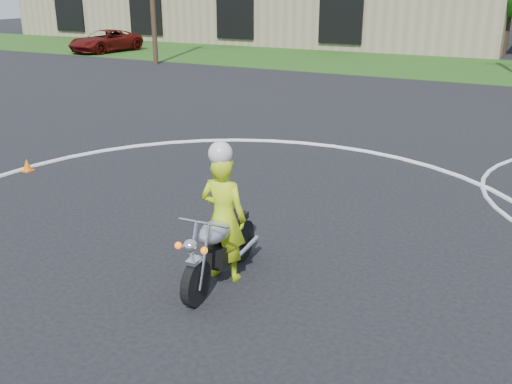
% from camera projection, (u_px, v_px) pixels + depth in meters
% --- Properties ---
extents(ground, '(120.00, 120.00, 0.00)m').
position_uv_depth(ground, '(117.00, 296.00, 8.17)').
color(ground, black).
rests_on(ground, ground).
extents(grass_strip, '(120.00, 10.00, 0.02)m').
position_uv_depth(grass_strip, '(449.00, 68.00, 30.69)').
color(grass_strip, '#1E4714').
rests_on(grass_strip, ground).
extents(course_markings, '(19.05, 19.05, 0.12)m').
position_uv_depth(course_markings, '(358.00, 219.00, 10.86)').
color(course_markings, silver).
rests_on(course_markings, ground).
extents(primary_motorcycle, '(0.77, 2.20, 1.16)m').
position_uv_depth(primary_motorcycle, '(220.00, 247.00, 8.42)').
color(primary_motorcycle, black).
rests_on(primary_motorcycle, ground).
extents(rider_primary_grp, '(0.74, 0.51, 2.15)m').
position_uv_depth(rider_primary_grp, '(223.00, 214.00, 8.37)').
color(rider_primary_grp, '#BDE117').
rests_on(rider_primary_grp, ground).
extents(pickup_grp, '(2.88, 5.34, 1.42)m').
position_uv_depth(pickup_grp, '(105.00, 41.00, 37.68)').
color(pickup_grp, '#500B09').
rests_on(pickup_grp, ground).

